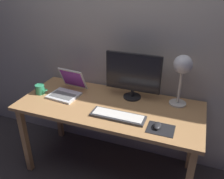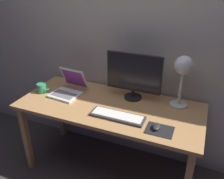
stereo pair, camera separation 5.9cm
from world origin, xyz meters
The scene contains 10 objects.
ground_plane centered at (0.00, 0.00, 0.00)m, with size 4.80×4.80×0.00m, color #383333.
back_wall centered at (0.00, 0.40, 1.30)m, with size 4.80×0.06×2.60m, color #A8A099.
desk centered at (0.00, 0.00, 0.66)m, with size 1.60×0.70×0.74m.
monitor centered at (0.15, 0.20, 0.97)m, with size 0.50×0.16×0.42m.
keyboard_main centered at (0.14, -0.16, 0.75)m, with size 0.44×0.14×0.03m.
laptop centered at (-0.44, 0.07, 0.80)m, with size 0.30×0.34×0.23m.
desk_lamp centered at (0.56, 0.22, 1.07)m, with size 0.15×0.15×0.45m.
mousepad centered at (0.49, -0.20, 0.74)m, with size 0.20×0.16×0.00m, color black.
mouse centered at (0.46, -0.19, 0.76)m, with size 0.06×0.10×0.03m, color #28282B.
coffee_mug centered at (-0.69, -0.03, 0.79)m, with size 0.12×0.09×0.09m.
Camera 2 is at (0.71, -1.63, 1.78)m, focal length 37.79 mm.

